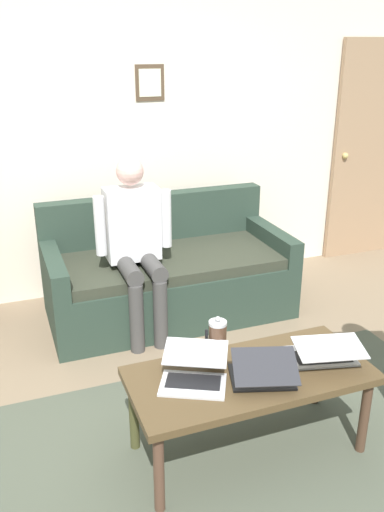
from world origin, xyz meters
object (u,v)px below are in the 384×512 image
Objects in this scene: couch at (167,275)px; person_seated at (136,238)px; laptop_right at (263,373)px; french_press at (217,339)px; coffee_table at (250,381)px; laptop_center at (324,353)px; laptop_left at (194,373)px; interior_door at (370,152)px.

person_seated reaches higher than couch.
french_press is (0.12, -0.27, 0.06)m from laptop_right.
person_seated is (0.09, -1.25, 0.14)m from french_press.
person_seated reaches higher than coffee_table.
person_seated is (0.59, -1.47, 0.21)m from laptop_center.
french_press is (0.20, 1.47, 0.28)m from couch.
french_press is (-0.19, -0.15, 0.06)m from laptop_left.
laptop_center is 0.31× the size of person_seated.
person_seated is at bearing 37.28° from couch.
interior_door reaches higher than laptop_center.
laptop_center is (-0.69, 0.07, 0.00)m from laptop_left.
person_seated is at bearing -67.93° from laptop_center.
person_seated is at bearing -81.77° from laptop_right.
couch is 1.51× the size of coffee_table.
coffee_table is 3.24× the size of laptop_right.
laptop_left is at bearing -6.14° from coffee_table.
laptop_right is (-0.31, 0.12, 0.00)m from laptop_left.
laptop_right is 0.29× the size of person_seated.
person_seated is (0.22, -1.51, 0.21)m from laptop_right.
person_seated reaches higher than laptop_right.
laptop_right is at bearing 114.93° from french_press.
interior_door reaches higher than laptop_left.
interior_door reaches higher than coffee_table.
laptop_left is (2.63, 2.18, -0.51)m from interior_door.
french_press is 1.26m from person_seated.
laptop_left is 0.33m from laptop_right.
coffee_table is at bearing 86.59° from couch.
french_press is at bearing 39.60° from interior_door.
couch is at bearing -103.46° from laptop_left.
laptop_center is at bearing 156.30° from french_press.
laptop_center is (-0.30, 1.69, 0.22)m from couch.
person_seated reaches higher than laptop_left.
couch is at bearing -142.72° from person_seated.
coffee_table is at bearing 173.86° from laptop_left.
laptop_right reaches higher than laptop_left.
french_press reaches higher than laptop_left.
interior_door is at bearing -140.40° from french_press.
interior_door is 2.67m from person_seated.
laptop_right is (-0.02, 0.09, 0.10)m from coffee_table.
laptop_center is at bearing 49.05° from interior_door.
french_press is at bearing -65.07° from laptop_right.
interior_door is at bearing -162.97° from person_seated.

